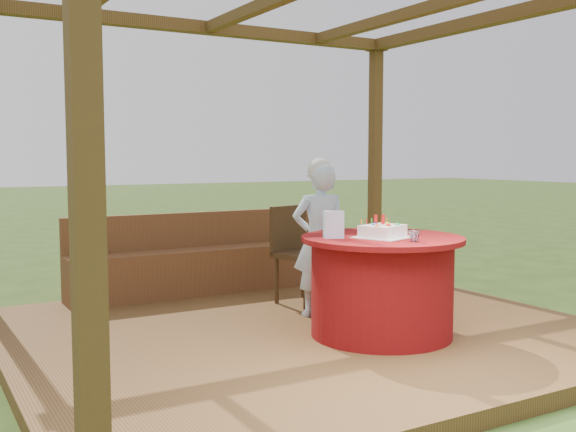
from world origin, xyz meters
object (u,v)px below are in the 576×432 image
object	(u,v)px
bench	(216,265)
table	(382,285)
elderly_woman	(320,237)
birthday_cake	(383,231)
drinking_glass	(414,236)
gift_bag	(334,224)
chair	(298,248)

from	to	relation	value
bench	table	world-z (taller)	bench
elderly_woman	table	bearing A→B (deg)	-85.58
bench	birthday_cake	world-z (taller)	birthday_cake
table	drinking_glass	distance (m)	0.55
birthday_cake	gift_bag	xyz separation A→B (m)	(-0.33, 0.16, 0.05)
bench	chair	bearing A→B (deg)	-63.22
birthday_cake	drinking_glass	xyz separation A→B (m)	(0.05, -0.30, -0.01)
elderly_woman	gift_bag	world-z (taller)	elderly_woman
gift_bag	drinking_glass	size ratio (longest dim) A/B	2.36
chair	elderly_woman	bearing A→B (deg)	-101.45
table	bench	bearing A→B (deg)	100.16
birthday_cake	bench	bearing A→B (deg)	98.79
table	gift_bag	bearing A→B (deg)	165.58
elderly_woman	birthday_cake	distance (m)	0.86
chair	birthday_cake	bearing A→B (deg)	-93.86
chair	gift_bag	size ratio (longest dim) A/B	4.45
chair	elderly_woman	world-z (taller)	elderly_woman
gift_bag	chair	bearing A→B (deg)	93.44
table	drinking_glass	size ratio (longest dim) A/B	14.32
gift_bag	drinking_glass	world-z (taller)	gift_bag
bench	chair	distance (m)	1.02
drinking_glass	gift_bag	bearing A→B (deg)	129.44
bench	drinking_glass	world-z (taller)	drinking_glass
chair	bench	bearing A→B (deg)	116.78
bench	gift_bag	xyz separation A→B (m)	(0.02, -2.12, 0.60)
gift_bag	bench	bearing A→B (deg)	113.07
table	drinking_glass	bearing A→B (deg)	-89.86
birthday_cake	gift_bag	distance (m)	0.37
chair	birthday_cake	xyz separation A→B (m)	(-0.09, -1.39, 0.30)
table	gift_bag	distance (m)	0.62
birthday_cake	drinking_glass	size ratio (longest dim) A/B	5.30
table	chair	bearing A→B (deg)	87.89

